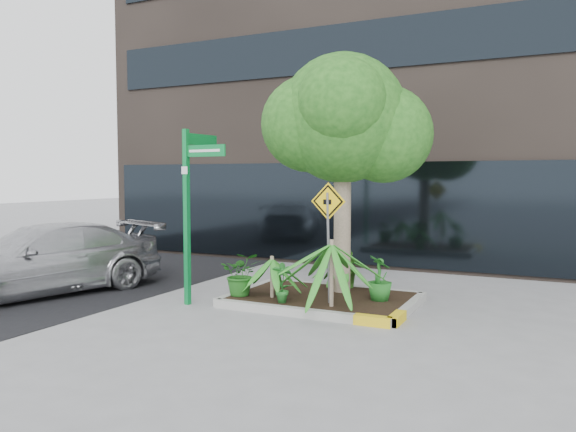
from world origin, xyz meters
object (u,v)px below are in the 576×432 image
at_px(parked_car, 42,260).
at_px(cattle_sign, 328,222).
at_px(tree, 343,119).
at_px(street_sign_post, 191,197).

distance_m(parked_car, cattle_sign, 5.85).
distance_m(tree, cattle_sign, 2.17).
bearing_deg(street_sign_post, cattle_sign, 16.63).
relative_size(parked_car, cattle_sign, 2.29).
xyz_separation_m(tree, street_sign_post, (-2.31, -1.62, -1.45)).
distance_m(parked_car, street_sign_post, 3.51).
bearing_deg(parked_car, street_sign_post, 28.86).
bearing_deg(tree, parked_car, -158.47).
bearing_deg(cattle_sign, parked_car, -165.00).
bearing_deg(cattle_sign, tree, 102.00).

